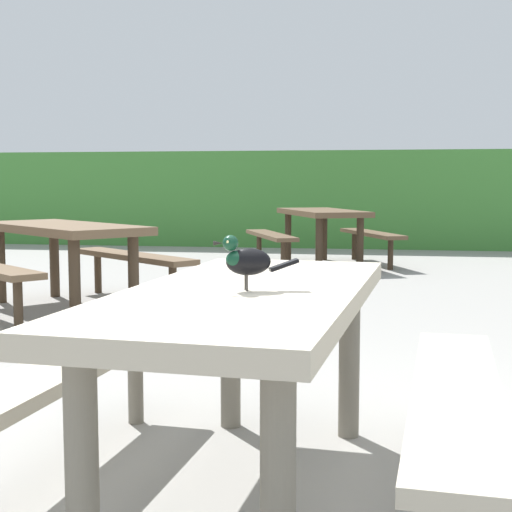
% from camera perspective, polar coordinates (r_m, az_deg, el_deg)
% --- Properties ---
extents(hedge_wall, '(28.00, 1.41, 1.63)m').
position_cam_1_polar(hedge_wall, '(13.02, 9.16, 4.36)').
color(hedge_wall, '#428438').
rests_on(hedge_wall, ground).
extents(picnic_table_foreground, '(1.82, 1.86, 0.74)m').
position_cam_1_polar(picnic_table_foreground, '(2.56, -0.68, -6.48)').
color(picnic_table_foreground, '#B2A893').
rests_on(picnic_table_foreground, ground).
extents(bird_grackle, '(0.28, 0.14, 0.18)m').
position_cam_1_polar(bird_grackle, '(2.43, -0.83, -0.28)').
color(bird_grackle, black).
rests_on(bird_grackle, picnic_table_foreground).
extents(picnic_table_mid_left, '(2.21, 2.23, 0.74)m').
position_cam_1_polar(picnic_table_mid_left, '(9.81, 5.10, 2.49)').
color(picnic_table_mid_left, brown).
rests_on(picnic_table_mid_left, ground).
extents(picnic_table_mid_right, '(2.39, 2.38, 0.74)m').
position_cam_1_polar(picnic_table_mid_right, '(6.61, -14.65, 0.80)').
color(picnic_table_mid_right, brown).
rests_on(picnic_table_mid_right, ground).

